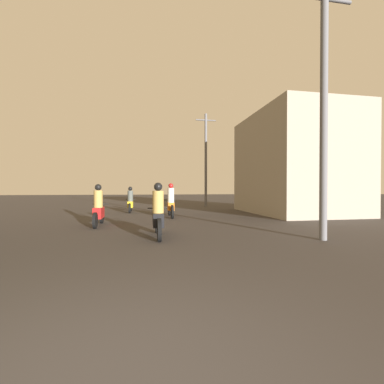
# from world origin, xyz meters

# --- Properties ---
(motorcycle_black) EXTENTS (0.60, 1.99, 1.58)m
(motorcycle_black) POSITION_xyz_m (0.59, 5.81, 0.63)
(motorcycle_black) COLOR black
(motorcycle_black) RESTS_ON ground_plane
(motorcycle_red) EXTENTS (0.60, 1.99, 1.58)m
(motorcycle_red) POSITION_xyz_m (-1.51, 8.47, 0.63)
(motorcycle_red) COLOR black
(motorcycle_red) RESTS_ON ground_plane
(motorcycle_orange) EXTENTS (0.60, 2.14, 1.67)m
(motorcycle_orange) POSITION_xyz_m (1.46, 11.00, 0.67)
(motorcycle_orange) COLOR black
(motorcycle_orange) RESTS_ON ground_plane
(motorcycle_yellow) EXTENTS (0.60, 1.91, 1.53)m
(motorcycle_yellow) POSITION_xyz_m (-0.66, 14.04, 0.61)
(motorcycle_yellow) COLOR black
(motorcycle_yellow) RESTS_ON ground_plane
(building_right_near) EXTENTS (4.78, 6.67, 5.66)m
(building_right_near) POSITION_xyz_m (8.65, 11.84, 2.83)
(building_right_near) COLOR gray
(building_right_near) RESTS_ON ground_plane
(utility_pole_near) EXTENTS (1.60, 0.20, 7.04)m
(utility_pole_near) POSITION_xyz_m (5.01, 4.56, 3.68)
(utility_pole_near) COLOR slate
(utility_pole_near) RESTS_ON ground_plane
(utility_pole_far) EXTENTS (1.60, 0.20, 7.27)m
(utility_pole_far) POSITION_xyz_m (4.89, 17.95, 3.80)
(utility_pole_far) COLOR slate
(utility_pole_far) RESTS_ON ground_plane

